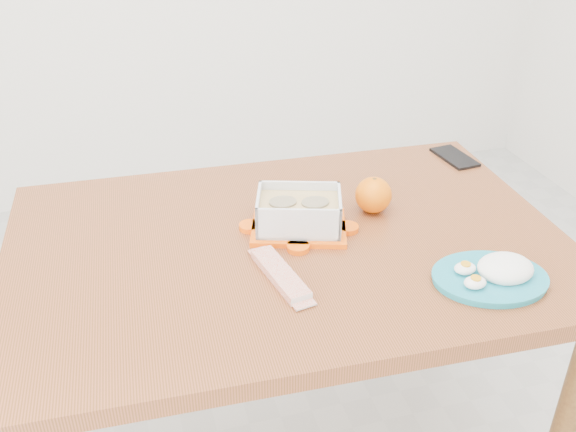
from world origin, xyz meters
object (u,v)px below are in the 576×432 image
object	(u,v)px
orange_fruit	(373,195)
dining_table	(288,277)
food_container	(299,213)
rice_plate	(495,273)
smartphone	(455,157)

from	to	relation	value
orange_fruit	dining_table	bearing A→B (deg)	-163.29
food_container	rice_plate	xyz separation A→B (m)	(0.31, -0.29, -0.02)
dining_table	orange_fruit	size ratio (longest dim) A/B	14.54
orange_fruit	smartphone	distance (m)	0.39
rice_plate	food_container	bearing A→B (deg)	148.70
food_container	smartphone	size ratio (longest dim) A/B	1.74
orange_fruit	smartphone	size ratio (longest dim) A/B	0.60
orange_fruit	rice_plate	size ratio (longest dim) A/B	0.32
smartphone	orange_fruit	bearing A→B (deg)	-154.02
dining_table	rice_plate	size ratio (longest dim) A/B	4.66
dining_table	rice_plate	xyz separation A→B (m)	(0.35, -0.26, 0.12)
dining_table	orange_fruit	bearing A→B (deg)	18.80
orange_fruit	rice_plate	world-z (taller)	orange_fruit
orange_fruit	smartphone	world-z (taller)	orange_fruit
rice_plate	orange_fruit	bearing A→B (deg)	122.43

